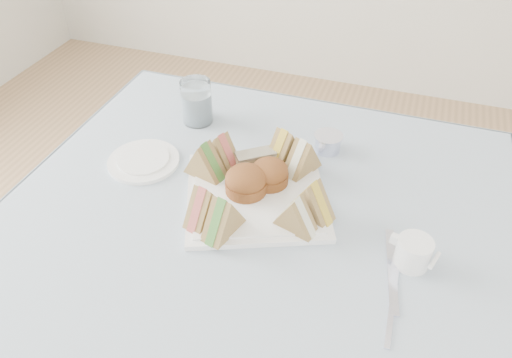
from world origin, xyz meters
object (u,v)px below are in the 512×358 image
(serving_plate, at_px, (256,195))
(creamer_jug, at_px, (413,253))
(water_glass, at_px, (197,102))
(table, at_px, (249,335))

(serving_plate, xyz_separation_m, creamer_jug, (0.32, -0.08, 0.02))
(water_glass, height_order, creamer_jug, water_glass)
(serving_plate, height_order, water_glass, water_glass)
(serving_plate, distance_m, creamer_jug, 0.33)
(creamer_jug, bearing_deg, table, -161.22)
(table, relative_size, creamer_jug, 14.14)
(table, bearing_deg, creamer_jug, 1.14)
(serving_plate, bearing_deg, creamer_jug, -36.28)
(serving_plate, distance_m, water_glass, 0.33)
(table, distance_m, serving_plate, 0.39)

